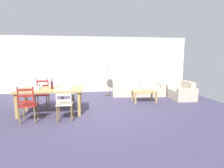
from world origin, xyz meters
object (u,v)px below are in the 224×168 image
wine_glass_far_left (41,85)px  coffee_cup_primary (60,87)px  dining_chair_near_left (28,105)px  coffee_cup_secondary (39,88)px  coffee_table (144,93)px  dining_chair_far_right (68,93)px  wine_bottle (52,85)px  standing_lamp (108,64)px  wine_glass_near_right (69,86)px  dining_chair_far_left (42,93)px  dining_table (51,92)px  couch (138,89)px  wine_glass_near_left (38,86)px  armchair_upholstered (182,93)px  dining_chair_near_right (64,103)px

wine_glass_far_left → coffee_cup_primary: (0.57, -0.06, -0.07)m
dining_chair_near_left → coffee_cup_secondary: 0.78m
coffee_cup_secondary → coffee_table: size_ratio=0.10×
dining_chair_near_left → dining_chair_far_right: bearing=60.6°
dining_chair_near_left → coffee_cup_secondary: bearing=79.9°
dining_chair_far_right → wine_bottle: 0.93m
coffee_cup_secondary → standing_lamp: bearing=46.7°
dining_chair_near_left → standing_lamp: bearing=52.4°
standing_lamp → wine_glass_near_right: bearing=-119.3°
dining_chair_far_left → wine_glass_far_left: dining_chair_far_left is taller
dining_chair_far_left → coffee_cup_primary: bearing=-42.8°
dining_table → standing_lamp: standing_lamp is taller
couch → coffee_table: 1.22m
dining_table → dining_chair_near_left: size_ratio=1.98×
wine_bottle → standing_lamp: 3.14m
wine_glass_near_left → standing_lamp: bearing=48.0°
standing_lamp → coffee_cup_primary: bearing=-126.5°
dining_chair_far_right → coffee_cup_secondary: dining_chair_far_right is taller
wine_glass_far_left → couch: wine_glass_far_left is taller
dining_chair_far_right → armchair_upholstered: dining_chair_far_right is taller
dining_chair_far_right → dining_chair_near_right: bearing=-87.2°
dining_chair_near_left → wine_glass_near_left: dining_chair_near_left is taller
dining_chair_far_left → coffee_table: dining_chair_far_left is taller
wine_glass_near_left → dining_chair_near_right: bearing=-36.2°
dining_chair_far_right → wine_glass_far_left: size_ratio=5.96×
armchair_upholstered → dining_table: bearing=-165.8°
armchair_upholstered → standing_lamp: size_ratio=0.72×
dining_table → coffee_cup_secondary: bearing=-173.2°
dining_table → coffee_table: (3.24, 1.01, -0.31)m
dining_chair_far_right → couch: (2.93, 1.45, -0.19)m
wine_bottle → coffee_cup_secondary: wine_bottle is taller
wine_bottle → coffee_table: (3.20, 1.00, -0.51)m
wine_glass_near_left → couch: size_ratio=0.07×
wine_bottle → wine_glass_far_left: bearing=158.3°
wine_glass_near_left → wine_glass_far_left: size_ratio=1.00×
dining_chair_far_left → coffee_cup_primary: 1.01m
armchair_upholstered → standing_lamp: 3.39m
standing_lamp → coffee_cup_secondary: bearing=-133.3°
wine_glass_near_left → armchair_upholstered: (5.27, 1.40, -0.61)m
dining_chair_near_right → couch: size_ratio=0.41×
dining_chair_near_left → wine_glass_near_left: 0.72m
dining_chair_near_left → wine_glass_near_right: (1.00, 0.61, 0.38)m
dining_chair_far_left → coffee_table: bearing=4.2°
dining_chair_near_left → coffee_table: size_ratio=1.07×
dining_chair_far_right → couch: 3.28m
dining_chair_far_left → standing_lamp: (2.42, 1.67, 0.93)m
dining_chair_far_right → armchair_upholstered: (4.54, 0.49, -0.23)m
coffee_table → coffee_cup_secondary: bearing=-163.6°
dining_chair_far_left → wine_glass_near_left: 0.97m
wine_bottle → couch: bearing=33.8°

